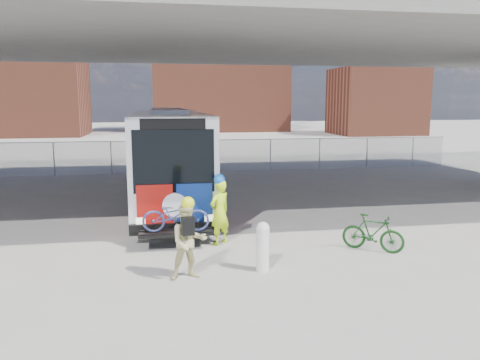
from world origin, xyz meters
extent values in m
plane|color=#9E9991|center=(0.00, 0.00, 0.00)|extent=(160.00, 160.00, 0.00)
cube|color=silver|center=(-2.00, 4.52, 1.95)|extent=(2.55, 12.00, 3.20)
cube|color=black|center=(-2.00, 5.02, 2.59)|extent=(2.61, 11.00, 1.28)
cube|color=black|center=(-2.00, -1.43, 2.33)|extent=(2.24, 0.12, 1.76)
cube|color=black|center=(-2.00, -1.43, 3.36)|extent=(1.78, 0.12, 0.30)
cube|color=black|center=(-2.00, -1.53, 0.45)|extent=(2.55, 0.20, 0.30)
cube|color=#9B100B|center=(-2.55, -1.50, 1.10)|extent=(1.00, 0.08, 1.20)
cube|color=navy|center=(-1.45, -1.50, 1.10)|extent=(1.00, 0.08, 1.20)
cylinder|color=silver|center=(-2.00, -1.52, 1.10)|extent=(0.70, 0.06, 0.70)
cube|color=gray|center=(-2.00, 4.52, 3.62)|extent=(1.28, 7.20, 0.14)
cube|color=black|center=(-2.00, -2.03, 0.45)|extent=(2.00, 0.70, 0.06)
cylinder|color=black|center=(-3.15, 0.12, 0.50)|extent=(0.30, 1.00, 1.00)
cylinder|color=black|center=(-0.85, 0.12, 0.50)|extent=(0.30, 1.00, 1.00)
cylinder|color=black|center=(-3.15, 8.72, 0.50)|extent=(0.30, 1.00, 1.00)
cylinder|color=black|center=(-0.85, 8.72, 0.50)|extent=(0.30, 1.00, 1.00)
cube|color=#9B100B|center=(-3.30, 0.72, 1.30)|extent=(0.06, 2.60, 1.70)
cube|color=navy|center=(-3.30, 2.32, 1.30)|extent=(0.06, 1.40, 1.70)
cube|color=#9B100B|center=(-0.70, 0.72, 1.30)|extent=(0.06, 2.60, 1.70)
cube|color=navy|center=(-0.70, 2.32, 1.30)|extent=(0.06, 1.40, 1.70)
imported|color=#39447F|center=(-2.00, -2.03, 0.95)|extent=(1.84, 0.76, 0.94)
cube|color=#605E59|center=(0.00, 4.00, 6.75)|extent=(40.00, 16.00, 1.50)
cube|color=#605E59|center=(0.00, 4.00, 7.55)|extent=(40.00, 0.60, 0.80)
cylinder|color=gray|center=(-8.00, 12.00, 0.90)|extent=(0.06, 0.06, 1.80)
cylinder|color=gray|center=(-4.00, 12.00, 0.90)|extent=(0.06, 0.06, 1.80)
cylinder|color=gray|center=(0.00, 12.00, 0.90)|extent=(0.06, 0.06, 1.80)
cylinder|color=gray|center=(4.00, 12.00, 0.90)|extent=(0.06, 0.06, 1.80)
cylinder|color=gray|center=(8.00, 12.00, 0.90)|extent=(0.06, 0.06, 1.80)
cylinder|color=gray|center=(12.00, 12.00, 0.90)|extent=(0.06, 0.06, 1.80)
plane|color=gray|center=(0.00, 12.00, 0.90)|extent=(30.00, 0.00, 30.00)
cube|color=gray|center=(0.00, 12.00, 1.82)|extent=(30.00, 0.05, 0.04)
cube|color=brown|center=(-18.00, 45.00, 5.00)|extent=(14.00, 10.00, 10.00)
cube|color=brown|center=(6.00, 52.00, 6.00)|extent=(18.00, 12.00, 12.00)
cube|color=brown|center=(24.00, 40.00, 4.00)|extent=(10.00, 8.00, 8.00)
cylinder|color=brown|center=(14.00, 55.00, 12.50)|extent=(2.20, 2.20, 25.00)
cylinder|color=silver|center=(-0.05, -4.07, 0.52)|extent=(0.31, 0.31, 1.04)
sphere|color=silver|center=(-0.05, -4.07, 1.04)|extent=(0.31, 0.31, 0.31)
imported|color=#CDFF1A|center=(-0.77, -1.78, 0.91)|extent=(0.79, 0.74, 1.82)
sphere|color=blue|center=(-0.77, -1.78, 1.84)|extent=(0.32, 0.32, 0.32)
imported|color=#CFC584|center=(-1.80, -4.27, 0.86)|extent=(0.93, 0.77, 1.73)
sphere|color=yellow|center=(-1.80, -4.27, 1.75)|extent=(0.30, 0.30, 0.30)
cube|color=black|center=(-1.82, -4.47, 1.28)|extent=(0.30, 0.20, 0.40)
imported|color=#144015|center=(3.18, -3.11, 0.50)|extent=(1.59, 1.39, 0.99)
camera|label=1|loc=(-2.39, -14.40, 3.95)|focal=35.00mm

